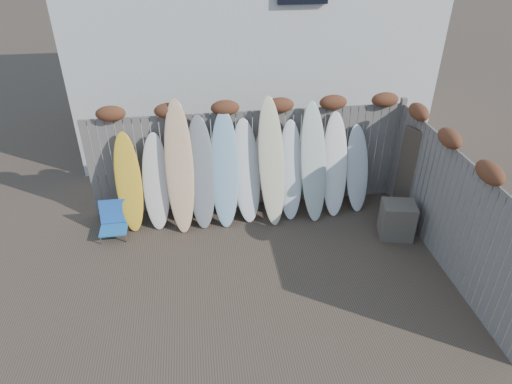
{
  "coord_description": "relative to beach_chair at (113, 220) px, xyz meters",
  "views": [
    {
      "loc": [
        -0.91,
        -5.39,
        5.12
      ],
      "look_at": [
        0.0,
        1.2,
        1.0
      ],
      "focal_mm": 32.0,
      "sensor_mm": 36.0,
      "label": 1
    }
  ],
  "objects": [
    {
      "name": "right_fence",
      "position": [
        5.56,
        -1.46,
        0.85
      ],
      "size": [
        0.28,
        4.4,
        2.24
      ],
      "color": "slate",
      "rests_on": "ground"
    },
    {
      "name": "house",
      "position": [
        3.06,
        4.79,
        2.9
      ],
      "size": [
        8.5,
        5.5,
        6.33
      ],
      "color": "silver",
      "rests_on": "ground"
    },
    {
      "name": "surfboard_8",
      "position": [
        3.75,
        0.21,
        0.8
      ],
      "size": [
        0.53,
        0.8,
        2.2
      ],
      "primitive_type": "ellipsoid",
      "rotation": [
        -0.31,
        0.0,
        0.06
      ],
      "color": "silver",
      "rests_on": "ground"
    },
    {
      "name": "wooden_crate",
      "position": [
        5.11,
        -0.76,
        0.04
      ],
      "size": [
        0.67,
        0.6,
        0.68
      ],
      "primitive_type": "cube",
      "rotation": [
        0.0,
        0.0,
        -0.22
      ],
      "color": "#65564B",
      "rests_on": "ground"
    },
    {
      "name": "surfboard_2",
      "position": [
        1.27,
        0.21,
        0.88
      ],
      "size": [
        0.53,
        0.84,
        2.35
      ],
      "primitive_type": "ellipsoid",
      "rotation": [
        -0.31,
        0.0,
        -0.03
      ],
      "color": "#F9D48B",
      "rests_on": "ground"
    },
    {
      "name": "surfboard_9",
      "position": [
        4.19,
        0.29,
        0.68
      ],
      "size": [
        0.53,
        0.73,
        1.96
      ],
      "primitive_type": "ellipsoid",
      "rotation": [
        -0.31,
        0.0,
        -0.07
      ],
      "color": "white",
      "rests_on": "ground"
    },
    {
      "name": "surfboard_4",
      "position": [
        2.09,
        0.23,
        0.76
      ],
      "size": [
        0.59,
        0.8,
        2.12
      ],
      "primitive_type": "ellipsoid",
      "rotation": [
        -0.31,
        0.0,
        -0.1
      ],
      "color": "#93BFD6",
      "rests_on": "ground"
    },
    {
      "name": "surfboard_5",
      "position": [
        2.49,
        0.3,
        0.66
      ],
      "size": [
        0.56,
        0.72,
        1.92
      ],
      "primitive_type": "ellipsoid",
      "rotation": [
        -0.31,
        0.0,
        0.08
      ],
      "color": "silver",
      "rests_on": "ground"
    },
    {
      "name": "surfboard_1",
      "position": [
        0.82,
        0.28,
        0.58
      ],
      "size": [
        0.54,
        0.67,
        1.76
      ],
      "primitive_type": "ellipsoid",
      "rotation": [
        -0.31,
        0.0,
        -0.09
      ],
      "color": "#F7E4CF",
      "rests_on": "ground"
    },
    {
      "name": "surfboard_3",
      "position": [
        1.65,
        0.24,
        0.72
      ],
      "size": [
        0.52,
        0.73,
        2.04
      ],
      "primitive_type": "ellipsoid",
      "rotation": [
        -0.31,
        0.0,
        -0.02
      ],
      "color": "gray",
      "rests_on": "ground"
    },
    {
      "name": "surfboard_7",
      "position": [
        3.33,
        0.28,
        0.63
      ],
      "size": [
        0.51,
        0.69,
        1.86
      ],
      "primitive_type": "ellipsoid",
      "rotation": [
        -0.31,
        0.0,
        -0.07
      ],
      "color": "white",
      "rests_on": "ground"
    },
    {
      "name": "beach_chair",
      "position": [
        0.0,
        0.0,
        0.0
      ],
      "size": [
        0.49,
        0.52,
        0.64
      ],
      "color": "#246EB6",
      "rests_on": "ground"
    },
    {
      "name": "back_fence",
      "position": [
        2.62,
        0.68,
        0.89
      ],
      "size": [
        6.05,
        0.28,
        2.24
      ],
      "color": "slate",
      "rests_on": "ground"
    },
    {
      "name": "surfboard_6",
      "position": [
        2.95,
        0.21,
        0.87
      ],
      "size": [
        0.54,
        0.85,
        2.33
      ],
      "primitive_type": "ellipsoid",
      "rotation": [
        -0.31,
        0.0,
        0.07
      ],
      "color": "beige",
      "rests_on": "ground"
    },
    {
      "name": "ground",
      "position": [
        2.56,
        -1.71,
        -0.3
      ],
      "size": [
        80.0,
        80.0,
        0.0
      ],
      "primitive_type": "plane",
      "color": "#493A2D"
    },
    {
      "name": "lattice_panel",
      "position": [
        5.64,
        -0.42,
        0.6
      ],
      "size": [
        0.47,
        1.14,
        1.8
      ],
      "primitive_type": "cube",
      "rotation": [
        0.0,
        0.0,
        0.36
      ],
      "color": "brown",
      "rests_on": "ground"
    },
    {
      "name": "surfboard_0",
      "position": [
        0.33,
        0.29,
        0.6
      ],
      "size": [
        0.52,
        0.68,
        1.8
      ],
      "primitive_type": "ellipsoid",
      "rotation": [
        -0.31,
        0.0,
        0.09
      ],
      "color": "gold",
      "rests_on": "ground"
    },
    {
      "name": "surfboard_10",
      "position": [
        4.67,
        0.33,
        0.54
      ],
      "size": [
        0.49,
        0.63,
        1.67
      ],
      "primitive_type": "ellipsoid",
      "rotation": [
        -0.31,
        0.0,
        0.06
      ],
      "color": "silver",
      "rests_on": "ground"
    }
  ]
}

